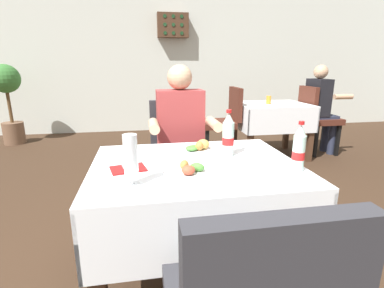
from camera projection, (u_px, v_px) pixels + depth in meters
The scene contains 18 objects.
ground_plane at pixel (179, 286), 1.70m from camera, with size 11.00×11.00×0.00m, color #382619.
back_wall at pixel (149, 52), 5.44m from camera, with size 11.00×0.12×3.00m, color silver.
main_dining_table at pixel (195, 193), 1.60m from camera, with size 1.09×0.87×0.74m.
chair_far_diner_seat at pixel (177, 153), 2.39m from camera, with size 0.44×0.50×0.97m.
seated_diner_far at pixel (181, 137), 2.24m from camera, with size 0.50×0.46×1.26m.
plate_near_camera at pixel (190, 171), 1.40m from camera, with size 0.25×0.25×0.06m.
plate_far_diner at pixel (198, 148), 1.75m from camera, with size 0.22×0.22×0.07m.
beer_glass_left at pixel (131, 160), 1.24m from camera, with size 0.07×0.07×0.23m.
cola_bottle_primary at pixel (299, 150), 1.41m from camera, with size 0.06×0.06×0.25m.
cola_bottle_secondary at pixel (228, 136), 1.65m from camera, with size 0.07×0.07×0.27m.
napkin_cutlery_set at pixel (128, 168), 1.46m from camera, with size 0.20×0.20×0.01m.
background_dining_table at pixel (271, 117), 4.00m from camera, with size 0.95×0.77×0.74m.
background_chair_left at pixel (224, 119), 3.89m from camera, with size 0.50×0.44×0.97m.
background_chair_right at pixel (316, 116), 4.11m from camera, with size 0.50×0.44×0.97m.
background_patron at pixel (321, 105), 4.08m from camera, with size 0.46×0.50×1.26m.
background_table_tumbler at pixel (269, 100), 3.90m from camera, with size 0.06×0.06×0.11m, color #C68928.
potted_plant_corner at pixel (8, 95), 4.58m from camera, with size 0.45×0.45×1.27m.
wall_bottle_rack at pixel (173, 25), 5.24m from camera, with size 0.56×0.21×0.42m.
Camera 1 is at (-0.16, -1.41, 1.25)m, focal length 27.03 mm.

